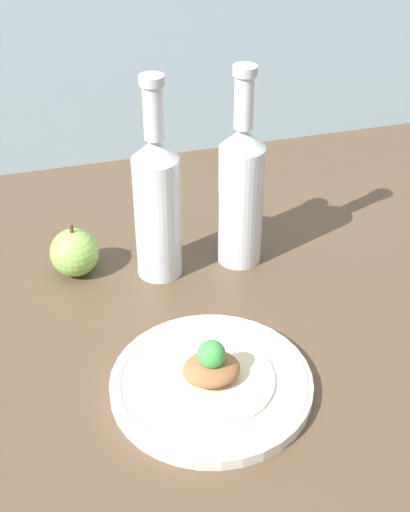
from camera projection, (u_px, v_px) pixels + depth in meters
The scene contains 6 objects.
ground_plane at pixel (218, 343), 94.94cm from camera, with size 180.00×110.00×4.00cm, color brown.
plate at pixel (211, 383), 84.84cm from camera, with size 24.21×24.21×1.79cm.
plated_food at pixel (211, 370), 83.66cm from camera, with size 15.14×15.14×5.76cm.
cider_bottle_left at pixel (157, 203), 98.29cm from camera, with size 6.52×6.52×29.93cm.
cider_bottle_right at pixel (241, 191), 101.02cm from camera, with size 6.52×6.52×29.93cm.
apple at pixel (74, 253), 102.68cm from camera, with size 7.05×7.05×8.40cm.
Camera 1 is at (-21.07, -67.89, 62.03)cm, focal length 50.00 mm.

